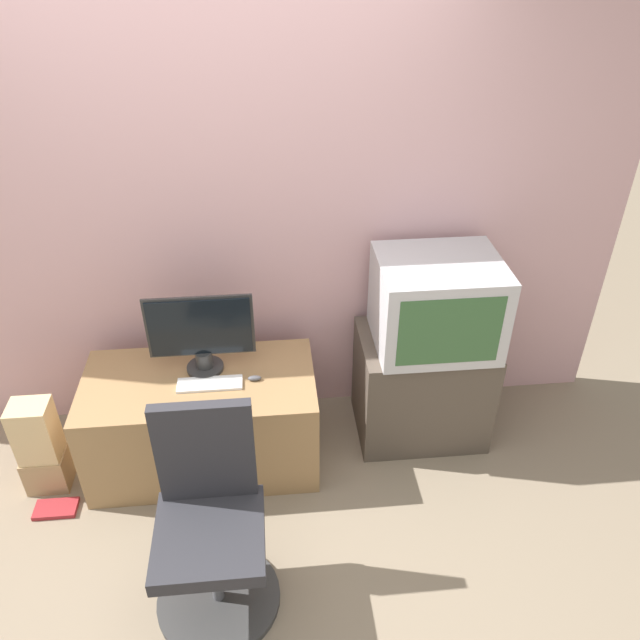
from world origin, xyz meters
name	(u,v)px	position (x,y,z in m)	size (l,w,h in m)	color
ground_plane	(226,598)	(0.00, 0.00, 0.00)	(12.00, 12.00, 0.00)	#7F705B
wall_back	(212,207)	(0.00, 1.32, 1.30)	(4.40, 0.05, 2.60)	#CC9EA3
desk	(203,420)	(-0.12, 0.86, 0.28)	(1.19, 0.61, 0.56)	#937047
side_stand	(421,385)	(1.09, 1.00, 0.32)	(0.71, 0.51, 0.63)	#4C4238
main_monitor	(201,333)	(-0.09, 0.95, 0.79)	(0.54, 0.19, 0.44)	#2D2D2D
keyboard	(210,384)	(-0.06, 0.81, 0.57)	(0.33, 0.11, 0.01)	white
mouse	(255,378)	(0.17, 0.83, 0.57)	(0.07, 0.03, 0.03)	#4C4C51
crt_tv	(437,303)	(1.12, 0.98, 0.87)	(0.62, 0.52, 0.48)	#B7B7BC
office_chair	(211,530)	(-0.03, 0.05, 0.41)	(0.54, 0.54, 0.98)	#333333
cardboard_box_lower	(48,469)	(-0.94, 0.76, 0.11)	(0.21, 0.18, 0.21)	#A3845B
cardboard_box_upper	(35,431)	(-0.94, 0.76, 0.38)	(0.20, 0.16, 0.33)	#D1B27F
book	(56,509)	(-0.88, 0.57, 0.01)	(0.21, 0.12, 0.02)	maroon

